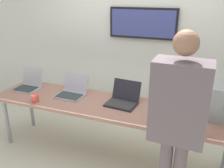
{
  "coord_description": "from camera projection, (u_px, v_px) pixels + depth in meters",
  "views": [
    {
      "loc": [
        0.98,
        -2.43,
        2.0
      ],
      "look_at": [
        -0.03,
        0.2,
        0.91
      ],
      "focal_mm": 38.8,
      "sensor_mm": 36.0,
      "label": 1
    }
  ],
  "objects": [
    {
      "name": "laptop_station_0",
      "position": [
        29.0,
        84.0,
        3.36
      ],
      "size": [
        0.32,
        0.34,
        0.28
      ],
      "color": "#B1B3B3",
      "rests_on": "workbench"
    },
    {
      "name": "laptop_station_1",
      "position": [
        72.0,
        91.0,
        3.14
      ],
      "size": [
        0.36,
        0.35,
        0.26
      ],
      "color": "#ADADB6",
      "rests_on": "workbench"
    },
    {
      "name": "laptop_station_3",
      "position": [
        184.0,
        109.0,
        2.66
      ],
      "size": [
        0.32,
        0.3,
        0.26
      ],
      "color": "#A9ADB6",
      "rests_on": "workbench"
    },
    {
      "name": "workbench",
      "position": [
        108.0,
        108.0,
        2.92
      ],
      "size": [
        2.97,
        0.7,
        0.72
      ],
      "color": "#986B57",
      "rests_on": "ground"
    },
    {
      "name": "ground",
      "position": [
        109.0,
        155.0,
        3.17
      ],
      "size": [
        8.0,
        8.0,
        0.04
      ],
      "primitive_type": "cube",
      "color": "beige"
    },
    {
      "name": "coffee_mug",
      "position": [
        35.0,
        98.0,
        2.96
      ],
      "size": [
        0.09,
        0.09,
        0.09
      ],
      "color": "#D44B3C",
      "rests_on": "workbench"
    },
    {
      "name": "back_wall",
      "position": [
        136.0,
        36.0,
        3.66
      ],
      "size": [
        8.0,
        0.11,
        2.69
      ],
      "color": "silver",
      "rests_on": "ground"
    },
    {
      "name": "person",
      "position": [
        178.0,
        115.0,
        1.95
      ],
      "size": [
        0.45,
        0.59,
        1.74
      ],
      "color": "#63575B",
      "rests_on": "ground"
    },
    {
      "name": "laptop_station_2",
      "position": [
        123.0,
        99.0,
        2.91
      ],
      "size": [
        0.38,
        0.36,
        0.26
      ],
      "color": "black",
      "rests_on": "workbench"
    }
  ]
}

